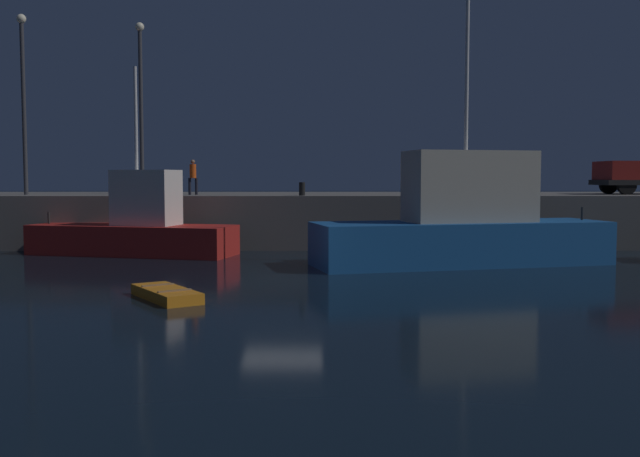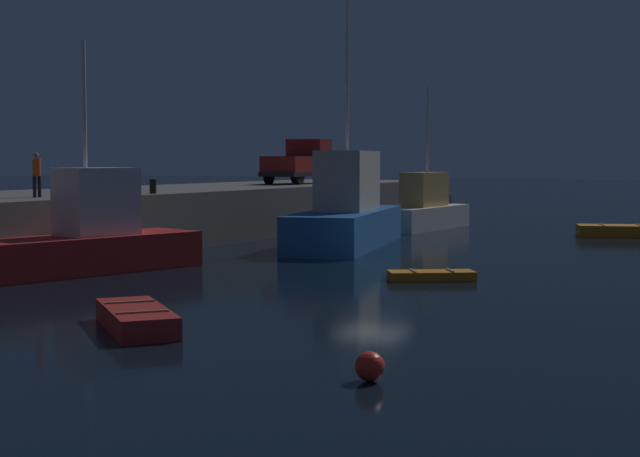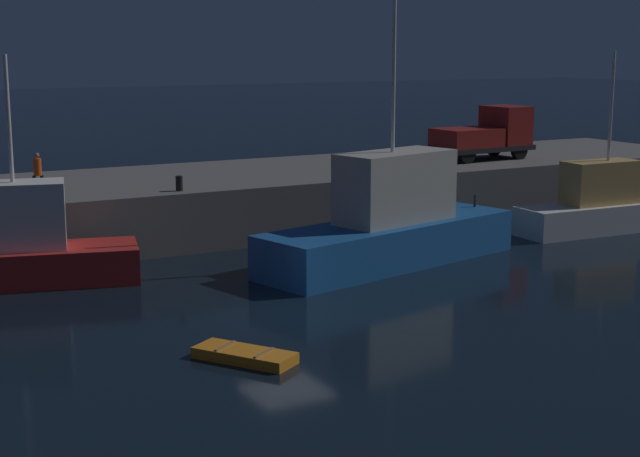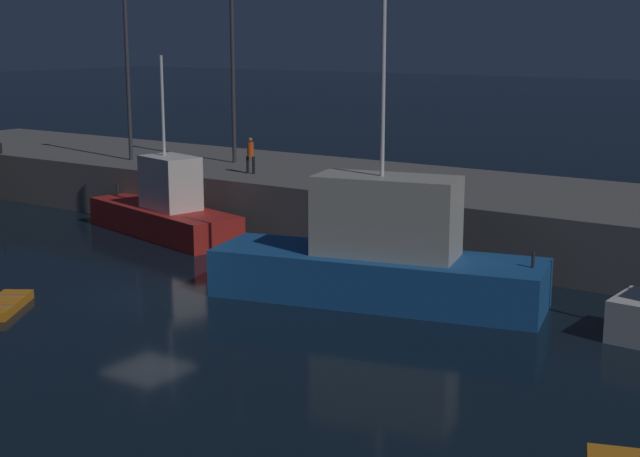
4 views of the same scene
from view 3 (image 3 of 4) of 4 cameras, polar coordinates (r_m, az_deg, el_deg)
name	(u,v)px [view 3 (image 3 of 4)]	position (r m, az deg, el deg)	size (l,w,h in m)	color
ground_plane	(286,314)	(29.51, -2.04, -5.10)	(320.00, 320.00, 0.00)	black
pier_quay	(139,208)	(41.98, -10.74, 1.23)	(60.93, 9.43, 2.43)	#5B5956
fishing_boat_blue	(14,253)	(34.41, -17.74, -1.40)	(9.01, 4.62, 7.83)	red
fishing_boat_white	(600,206)	(43.89, 16.35, 1.27)	(8.05, 2.51, 7.87)	silver
fishing_boat_orange	(391,225)	(35.96, 4.24, 0.20)	(11.45, 5.59, 11.28)	#195193
dinghy_red_small	(245,355)	(25.30, -4.52, -7.53)	(2.33, 2.84, 0.33)	orange
utility_truck	(486,135)	(49.18, 9.88, 5.53)	(5.44, 2.51, 2.63)	black
dockworker	(38,171)	(38.09, -16.47, 3.28)	(0.43, 0.35, 1.66)	black
bollard_central	(179,183)	(38.28, -8.39, 2.68)	(0.28, 0.28, 0.60)	black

